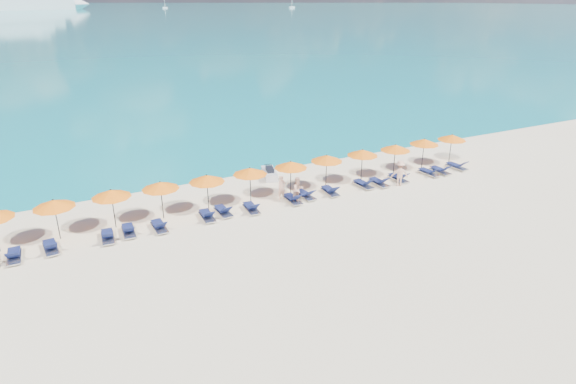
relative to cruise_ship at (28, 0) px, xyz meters
name	(u,v)px	position (x,y,z in m)	size (l,w,h in m)	color
ground	(313,231)	(10.49, -521.31, -8.91)	(1400.00, 1400.00, 0.00)	beige
sea	(39,7)	(10.49, 138.69, -8.90)	(1600.00, 1300.00, 0.01)	#1FA9B2
cruise_ship	(28,0)	(0.00, 0.00, 0.00)	(120.69, 66.42, 34.23)	silver
sailboat_near	(165,7)	(132.98, 23.00, -7.90)	(5.37, 1.79, 9.84)	silver
sailboat_far	(292,7)	(262.79, -29.06, -7.68)	(6.50, 2.17, 11.91)	silver
jetski	(269,173)	(11.88, -512.67, -8.58)	(1.38, 2.36, 0.79)	silver
beachgoer_a	(282,188)	(10.92, -516.58, -8.13)	(0.56, 0.37, 1.55)	#DCA387
beachgoer_b	(298,190)	(11.63, -517.40, -8.09)	(0.79, 0.46, 1.63)	#DCA387
beachgoer_c	(400,173)	(19.00, -518.00, -8.03)	(1.14, 0.53, 1.76)	#DCA387
umbrella_1	(54,204)	(-1.80, -516.11, -6.89)	(2.10, 2.10, 2.28)	black
umbrella_2	(111,193)	(1.02, -515.99, -6.89)	(2.10, 2.10, 2.28)	black
umbrella_3	(160,185)	(3.65, -515.99, -6.89)	(2.10, 2.10, 2.28)	black
umbrella_4	(207,179)	(6.31, -516.12, -6.89)	(2.10, 2.10, 2.28)	black
umbrella_5	(250,171)	(9.04, -516.07, -6.89)	(2.10, 2.10, 2.28)	black
umbrella_6	(291,165)	(11.79, -516.11, -6.89)	(2.10, 2.10, 2.28)	black
umbrella_7	(327,158)	(14.49, -516.00, -6.89)	(2.10, 2.10, 2.28)	black
umbrella_8	(363,153)	(17.29, -516.05, -6.89)	(2.10, 2.10, 2.28)	black
umbrella_9	(395,148)	(20.02, -516.13, -6.89)	(2.10, 2.10, 2.28)	black
umbrella_10	(424,142)	(22.83, -515.91, -6.89)	(2.10, 2.10, 2.28)	black
umbrella_11	(452,137)	(25.48, -515.94, -6.89)	(2.10, 2.10, 2.28)	black
lounger_1	(14,255)	(-3.91, -517.47, -8.67)	(0.65, 1.71, 0.66)	silver
lounger_2	(51,247)	(-2.29, -517.33, -8.67)	(0.77, 1.75, 0.66)	silver
lounger_3	(108,236)	(0.41, -517.40, -8.67)	(0.73, 1.74, 0.66)	silver
lounger_4	(129,230)	(1.50, -517.20, -8.67)	(0.72, 1.73, 0.66)	silver
lounger_5	(159,226)	(3.09, -517.40, -8.67)	(0.68, 1.72, 0.66)	silver
lounger_6	(207,215)	(5.84, -517.27, -8.67)	(0.68, 1.72, 0.66)	silver
lounger_7	(223,211)	(6.88, -517.09, -8.67)	(0.70, 1.73, 0.66)	silver
lounger_8	(251,208)	(8.52, -517.42, -8.67)	(0.73, 1.74, 0.66)	silver
lounger_9	(293,199)	(11.32, -517.31, -8.67)	(0.62, 1.70, 0.66)	silver
lounger_10	(305,195)	(12.35, -517.07, -8.67)	(0.79, 1.76, 0.66)	silver
lounger_11	(330,191)	(14.08, -517.23, -8.67)	(0.74, 1.74, 0.66)	silver
lounger_12	(363,184)	(16.69, -517.18, -8.67)	(0.75, 1.74, 0.66)	silver
lounger_13	(379,182)	(17.83, -517.37, -8.67)	(0.67, 1.72, 0.66)	silver
lounger_14	(398,178)	(19.54, -517.29, -8.67)	(0.62, 1.70, 0.66)	silver
lounger_15	(429,172)	(22.23, -517.36, -8.67)	(0.78, 1.75, 0.66)	silver
lounger_16	(441,170)	(23.24, -517.42, -8.67)	(0.68, 1.72, 0.66)	silver
lounger_17	(457,166)	(24.99, -517.25, -8.67)	(0.78, 1.75, 0.66)	silver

